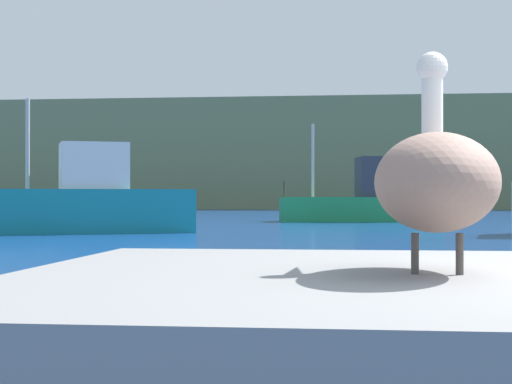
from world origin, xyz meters
name	(u,v)px	position (x,y,z in m)	size (l,w,h in m)	color
hillside_backdrop	(375,157)	(0.00, 77.54, 4.79)	(140.00, 16.66, 9.59)	#6B7A51
pier_dock	(437,372)	(-1.41, -0.20, 0.38)	(3.29, 2.91, 0.76)	gray
pelican	(436,179)	(-1.41, -0.19, 1.12)	(0.51, 1.27, 0.91)	gray
fishing_boat_teal	(91,201)	(-9.47, 21.17, 0.94)	(6.22, 4.05, 3.89)	teal
fishing_boat_green	(367,199)	(-1.26, 34.00, 0.95)	(7.08, 3.36, 4.20)	#1E8C4C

